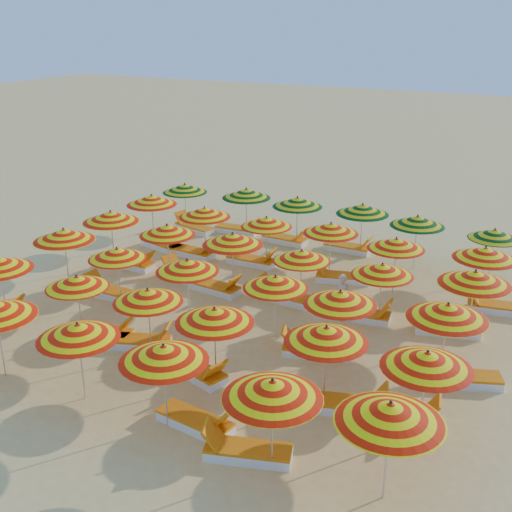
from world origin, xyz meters
The scene contains 60 objects.
ground centered at (0.00, 0.00, 0.00)m, with size 120.00×120.00×0.00m, color #EAC068.
umbrella_2 centered at (-1.14, -5.64, 1.70)m, with size 2.10×2.10×1.93m.
umbrella_3 centered at (1.11, -5.61, 1.72)m, with size 2.42×2.42×1.96m.
umbrella_4 centered at (3.67, -5.83, 1.76)m, with size 1.92×1.92×2.00m.
umbrella_5 centered at (5.79, -5.60, 1.80)m, with size 2.38×2.38×2.04m.
umbrella_7 centered at (-3.31, -3.32, 1.56)m, with size 1.90×1.90×1.78m.
umbrella_8 centered at (-1.02, -3.30, 1.63)m, with size 2.30×2.30×1.86m.
umbrella_9 centered at (1.10, -3.61, 1.71)m, with size 2.03×2.03×1.94m.
umbrella_10 centered at (3.70, -3.29, 1.71)m, with size 2.27×2.27×1.95m.
umbrella_11 centered at (5.89, -3.40, 1.73)m, with size 1.99×1.99×1.96m.
umbrella_12 centered at (-5.89, -1.05, 1.78)m, with size 1.91×1.91×2.02m.
umbrella_13 centered at (-3.69, -1.21, 1.60)m, with size 2.02×2.02×1.82m.
umbrella_14 centered at (-1.27, -1.17, 1.65)m, with size 2.30×2.30×1.87m.
umbrella_15 centered at (1.37, -1.01, 1.61)m, with size 2.12×2.12×1.83m.
umbrella_16 centered at (3.27, -1.31, 1.68)m, with size 2.39×2.39×1.91m.
umbrella_17 centered at (5.77, -1.02, 1.76)m, with size 2.30×2.30×2.00m.
umbrella_18 centered at (-5.83, 1.09, 1.79)m, with size 2.46×2.46×2.03m.
umbrella_19 centered at (-3.51, 1.06, 1.68)m, with size 2.25×2.25×1.91m.
umbrella_20 centered at (-1.12, 1.10, 1.75)m, with size 2.08×2.08×1.98m.
umbrella_21 centered at (1.15, 1.16, 1.59)m, with size 2.17×2.17×1.80m.
umbrella_22 centered at (3.56, 1.14, 1.60)m, with size 2.17×2.17×1.82m.
umbrella_23 centered at (5.97, 1.31, 1.78)m, with size 2.08×2.08×2.02m.
umbrella_24 centered at (-5.98, 3.58, 1.74)m, with size 2.20×2.20×1.97m.
umbrella_25 centered at (-3.49, 3.27, 1.69)m, with size 2.17×2.17×1.92m.
umbrella_26 centered at (-1.19, 3.50, 1.61)m, with size 1.77×1.77×1.83m.
umbrella_27 centered at (1.06, 3.68, 1.68)m, with size 1.90×1.90×1.91m.
umbrella_28 centered at (3.32, 3.32, 1.64)m, with size 2.33×2.33×1.86m.
umbrella_29 centered at (5.87, 3.51, 1.71)m, with size 2.10×2.10×1.95m.
umbrella_30 centered at (-6.02, 5.83, 1.66)m, with size 2.06×2.06×1.88m.
umbrella_31 centered at (-3.32, 6.00, 1.74)m, with size 2.02×2.02×1.98m.
umbrella_32 centered at (-1.12, 5.89, 1.72)m, with size 2.19×2.19×1.95m.
umbrella_33 centered at (1.31, 6.04, 1.74)m, with size 1.99×1.99×1.98m.
umbrella_34 centered at (3.34, 5.71, 1.70)m, with size 1.95×1.95×1.93m.
umbrella_35 centered at (5.78, 5.92, 1.55)m, with size 2.04×2.04×1.76m.
lounger_1 centered at (1.70, -5.39, 0.15)m, with size 1.79×0.77×0.69m.
lounger_2 centered at (3.08, -5.77, 0.15)m, with size 1.83×1.08×0.69m.
lounger_4 centered at (-2.71, -3.16, 0.15)m, with size 1.80×0.82×0.69m.
lounger_5 centered at (-1.53, -3.12, 0.15)m, with size 1.82×1.18×0.69m.
lounger_6 centered at (0.59, -3.67, 0.15)m, with size 1.83×1.05×0.69m.
lounger_7 centered at (4.30, -3.33, 0.15)m, with size 1.83×1.07×0.69m.
lounger_8 centered at (5.38, -3.20, 0.15)m, with size 1.81×0.93×0.69m.
lounger_9 centered at (-4.29, -0.97, 0.15)m, with size 1.75×0.63×0.69m.
lounger_10 centered at (2.67, -1.38, 0.15)m, with size 1.83×1.11×0.69m.
lounger_11 centered at (6.28, -1.05, 0.15)m, with size 1.82×1.17×0.69m.
lounger_12 centered at (-5.23, 1.29, 0.15)m, with size 1.75×0.65×0.69m.
lounger_13 centered at (-3.01, 1.21, 0.15)m, with size 1.82×0.99×0.69m.
lounger_14 centered at (-1.63, 0.86, 0.15)m, with size 1.78×0.75×0.69m.
lounger_15 centered at (0.55, 1.23, 0.15)m, with size 1.77×0.70×0.69m.
lounger_16 centered at (3.06, 1.12, 0.15)m, with size 1.79×0.79×0.69m.
lounger_17 centered at (5.37, 1.38, 0.15)m, with size 1.82×1.00×0.69m.
lounger_18 centered at (-5.38, 3.32, 0.15)m, with size 1.82×0.95×0.69m.
lounger_19 centered at (-3.99, 3.21, 0.15)m, with size 1.77×0.69×0.69m.
lounger_20 centered at (-1.69, 3.45, 0.15)m, with size 1.74×0.60×0.69m.
lounger_21 centered at (1.56, 3.46, 0.15)m, with size 1.83×1.04×0.69m.
lounger_22 centered at (6.37, 3.44, 0.15)m, with size 1.80×0.86×0.69m.
lounger_23 centered at (-5.52, 5.62, 0.15)m, with size 1.82×0.95×0.69m.
lounger_24 centered at (-3.82, 6.24, 0.15)m, with size 1.77×0.70×0.69m.
lounger_25 centered at (-1.63, 6.03, 0.15)m, with size 1.76×0.66×0.69m.
lounger_26 centered at (0.81, 6.26, 0.15)m, with size 1.74×0.60×0.69m.
beachgoer_a centered at (2.54, 0.87, 0.68)m, with size 0.49×0.32×1.36m, color tan.
Camera 1 is at (8.08, -14.84, 8.13)m, focal length 45.00 mm.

